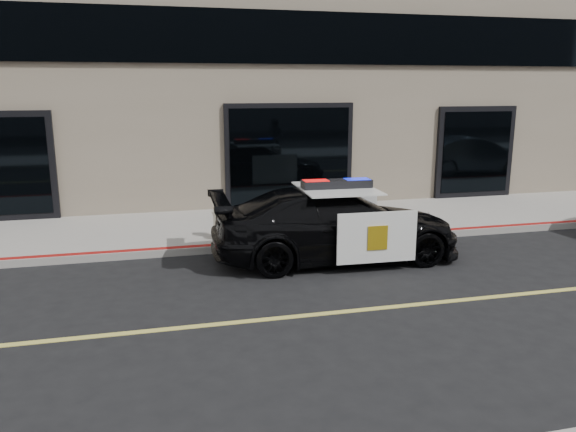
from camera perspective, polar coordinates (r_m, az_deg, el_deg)
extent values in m
plane|color=black|center=(9.34, 16.84, -8.23)|extent=(120.00, 120.00, 0.00)
cube|color=gray|center=(13.86, 5.88, -0.46)|extent=(60.00, 3.50, 0.15)
imported|color=black|center=(10.86, 4.88, -0.86)|extent=(2.25, 4.92, 1.39)
cube|color=white|center=(10.11, 9.04, -2.18)|extent=(1.49, 0.08, 0.93)
cube|color=white|center=(11.93, 5.63, 0.28)|extent=(1.49, 0.08, 0.93)
cube|color=white|center=(10.72, 4.95, 2.82)|extent=(1.45, 1.72, 0.02)
cube|color=gold|center=(10.08, 9.10, -2.22)|extent=(0.37, 0.02, 0.44)
cube|color=black|center=(10.70, 4.96, 3.25)|extent=(1.35, 0.39, 0.16)
cube|color=red|center=(10.59, 2.86, 3.24)|extent=(0.47, 0.32, 0.15)
cube|color=#0C19CC|center=(10.83, 7.02, 3.38)|extent=(0.47, 0.32, 0.15)
cylinder|color=beige|center=(12.02, -7.00, -2.05)|extent=(0.33, 0.33, 0.07)
cylinder|color=beige|center=(11.95, -7.04, -0.80)|extent=(0.24, 0.24, 0.46)
cylinder|color=beige|center=(11.90, -7.07, 0.37)|extent=(0.29, 0.29, 0.06)
sphere|color=beige|center=(11.88, -7.08, 0.63)|extent=(0.21, 0.21, 0.21)
cylinder|color=beige|center=(11.87, -7.09, 1.07)|extent=(0.07, 0.07, 0.07)
cylinder|color=beige|center=(12.09, -7.14, -0.33)|extent=(0.12, 0.11, 0.12)
cylinder|color=beige|center=(11.79, -6.95, -0.68)|extent=(0.12, 0.11, 0.12)
cylinder|color=beige|center=(11.77, -6.93, -1.01)|extent=(0.16, 0.13, 0.16)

